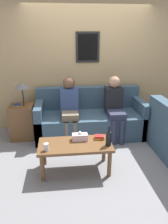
# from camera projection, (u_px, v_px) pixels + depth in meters

# --- Properties ---
(ground_plane) EXTENTS (16.00, 16.00, 0.00)m
(ground_plane) POSITION_uv_depth(u_px,v_px,m) (94.00, 146.00, 4.05)
(ground_plane) COLOR gray
(wall_back) EXTENTS (9.00, 0.08, 2.60)m
(wall_back) POSITION_uv_depth(u_px,v_px,m) (87.00, 67.00, 4.58)
(wall_back) COLOR tan
(wall_back) RESTS_ON ground_plane
(couch_main) EXTENTS (2.14, 0.93, 0.92)m
(couch_main) POSITION_uv_depth(u_px,v_px,m) (90.00, 119.00, 4.45)
(couch_main) COLOR #385166
(couch_main) RESTS_ON ground_plane
(coffee_table) EXTENTS (1.07, 0.53, 0.45)m
(coffee_table) POSITION_uv_depth(u_px,v_px,m) (75.00, 148.00, 3.21)
(coffee_table) COLOR brown
(coffee_table) RESTS_ON ground_plane
(side_table_with_lamp) EXTENTS (0.45, 0.45, 1.11)m
(side_table_with_lamp) POSITION_uv_depth(u_px,v_px,m) (23.00, 119.00, 4.26)
(side_table_with_lamp) COLOR brown
(side_table_with_lamp) RESTS_ON ground_plane
(wine_bottle) EXTENTS (0.08, 0.08, 0.30)m
(wine_bottle) POSITION_uv_depth(u_px,v_px,m) (109.00, 138.00, 3.11)
(wine_bottle) COLOR black
(wine_bottle) RESTS_ON coffee_table
(drinking_glass) EXTENTS (0.07, 0.07, 0.11)m
(drinking_glass) POSITION_uv_depth(u_px,v_px,m) (46.00, 147.00, 2.99)
(drinking_glass) COLOR silver
(drinking_glass) RESTS_ON coffee_table
(book_stack) EXTENTS (0.16, 0.13, 0.05)m
(book_stack) POSITION_uv_depth(u_px,v_px,m) (99.00, 137.00, 3.33)
(book_stack) COLOR gold
(book_stack) RESTS_ON coffee_table
(tissue_box) EXTENTS (0.23, 0.12, 0.15)m
(tissue_box) POSITION_uv_depth(u_px,v_px,m) (80.00, 137.00, 3.28)
(tissue_box) COLOR silver
(tissue_box) RESTS_ON coffee_table
(person_left) EXTENTS (0.34, 0.57, 1.20)m
(person_left) POSITION_uv_depth(u_px,v_px,m) (70.00, 106.00, 4.13)
(person_left) COLOR #756651
(person_left) RESTS_ON ground_plane
(person_right) EXTENTS (0.34, 0.61, 1.21)m
(person_right) POSITION_uv_depth(u_px,v_px,m) (115.00, 105.00, 4.19)
(person_right) COLOR #2D334C
(person_right) RESTS_ON ground_plane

